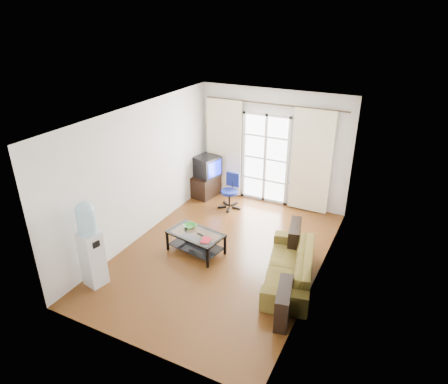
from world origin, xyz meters
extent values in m
plane|color=brown|center=(0.00, 0.00, 0.00)|extent=(5.20, 5.20, 0.00)
plane|color=white|center=(0.00, 0.00, 2.70)|extent=(5.20, 5.20, 0.00)
cube|color=white|center=(0.00, 2.60, 1.35)|extent=(3.60, 0.02, 2.70)
cube|color=white|center=(0.00, -2.60, 1.35)|extent=(3.60, 0.02, 2.70)
cube|color=white|center=(-1.80, 0.00, 1.35)|extent=(0.02, 5.20, 2.70)
cube|color=white|center=(1.80, 0.00, 1.35)|extent=(0.02, 5.20, 2.70)
cube|color=white|center=(-0.15, 2.56, 1.07)|extent=(1.01, 0.02, 2.04)
cube|color=white|center=(-0.15, 2.54, 1.07)|extent=(1.16, 0.06, 2.15)
cylinder|color=#4C3F2D|center=(0.00, 2.50, 2.38)|extent=(3.30, 0.04, 0.04)
cube|color=#FFF5CD|center=(-1.20, 2.48, 1.20)|extent=(0.90, 0.07, 2.35)
cube|color=#FFF5CD|center=(0.95, 2.48, 1.20)|extent=(0.90, 0.07, 2.35)
cube|color=gray|center=(0.80, 2.50, 0.33)|extent=(0.64, 0.12, 0.64)
imported|color=#656822|center=(1.39, -0.18, 0.28)|extent=(2.23, 1.56, 0.56)
cube|color=silver|center=(-0.48, -0.17, 0.42)|extent=(1.13, 0.76, 0.01)
cube|color=black|center=(-0.48, -0.17, 0.13)|extent=(1.06, 0.69, 0.01)
cube|color=black|center=(-1.01, -0.35, 0.21)|extent=(0.05, 0.05, 0.42)
cube|color=black|center=(-0.04, -0.52, 0.21)|extent=(0.05, 0.05, 0.42)
cube|color=black|center=(-0.92, 0.18, 0.21)|extent=(0.05, 0.05, 0.42)
cube|color=black|center=(0.05, 0.01, 0.21)|extent=(0.05, 0.05, 0.42)
imported|color=green|center=(-0.68, -0.03, 0.46)|extent=(0.42, 0.42, 0.06)
imported|color=maroon|center=(-0.26, -0.34, 0.44)|extent=(0.25, 0.29, 0.02)
cube|color=black|center=(-0.37, -0.19, 0.43)|extent=(0.15, 0.07, 0.02)
cube|color=black|center=(-1.53, 2.15, 0.26)|extent=(0.57, 0.77, 0.52)
cube|color=black|center=(-1.51, 2.18, 0.77)|extent=(0.63, 0.66, 0.50)
cube|color=#0C19E5|center=(-1.27, 2.11, 0.77)|extent=(0.13, 0.42, 0.37)
cube|color=black|center=(-1.72, 2.24, 0.77)|extent=(0.25, 0.40, 0.33)
cylinder|color=black|center=(-0.72, 1.80, 0.21)|extent=(0.05, 0.05, 0.42)
cylinder|color=navy|center=(-0.72, 1.80, 0.41)|extent=(0.40, 0.40, 0.06)
cube|color=navy|center=(-0.72, 1.98, 0.65)|extent=(0.33, 0.05, 0.35)
cube|color=silver|center=(-1.54, -1.76, 0.50)|extent=(0.37, 0.37, 1.00)
cylinder|color=#96CDE9|center=(-1.54, -1.76, 1.20)|extent=(0.31, 0.31, 0.40)
sphere|color=#96CDE9|center=(-1.54, -1.76, 1.41)|extent=(0.31, 0.31, 0.31)
cube|color=black|center=(-1.39, -1.79, 0.85)|extent=(0.07, 0.13, 0.11)
camera|label=1|loc=(2.90, -5.75, 4.35)|focal=32.00mm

